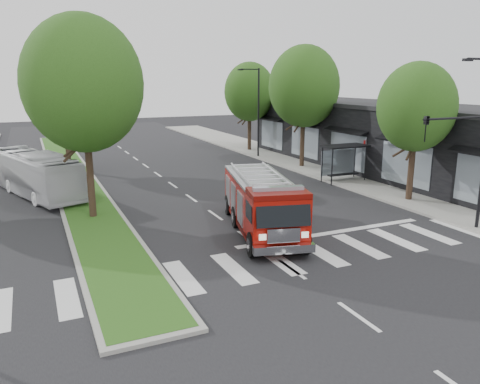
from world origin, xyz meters
name	(u,v)px	position (x,y,z in m)	size (l,w,h in m)	color
ground	(247,238)	(0.00, 0.00, 0.00)	(140.00, 140.00, 0.00)	black
sidewalk_right	(341,174)	(12.50, 10.00, 0.07)	(5.00, 80.00, 0.15)	gray
median	(72,175)	(-6.00, 18.00, 0.08)	(3.00, 50.00, 0.15)	gray
storefront_row	(390,139)	(17.00, 10.00, 2.50)	(8.00, 30.00, 5.00)	black
bus_shelter	(343,153)	(11.20, 8.15, 2.04)	(3.20, 1.60, 2.61)	black
tree_right_near	(416,107)	(11.50, 2.00, 5.51)	(4.40, 4.40, 8.05)	black
tree_right_mid	(304,86)	(11.50, 14.00, 6.49)	(5.60, 5.60, 9.72)	black
tree_right_far	(250,92)	(11.50, 24.00, 5.84)	(5.00, 5.00, 8.73)	black
tree_median_near	(83,84)	(-6.00, 6.00, 6.81)	(5.80, 5.80, 10.16)	black
tree_median_far	(62,87)	(-6.00, 20.00, 6.49)	(5.60, 5.60, 9.72)	black
streetlight_right_near	(474,134)	(9.61, -3.50, 4.67)	(4.08, 0.22, 8.00)	black
streetlight_right_far	(257,108)	(10.35, 20.00, 4.48)	(2.11, 0.20, 8.00)	black
fire_engine	(262,204)	(1.04, 0.57, 1.36)	(4.37, 8.54, 2.84)	#5F0905
city_bus	(36,174)	(-8.50, 12.67, 1.37)	(2.30, 9.83, 2.74)	silver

